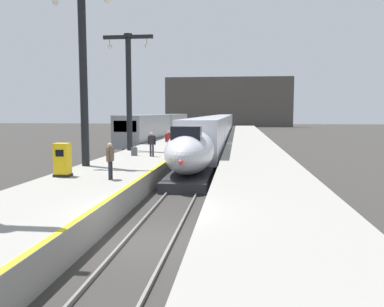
{
  "coord_description": "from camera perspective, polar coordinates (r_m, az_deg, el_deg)",
  "views": [
    {
      "loc": [
        2.76,
        -12.14,
        4.12
      ],
      "look_at": [
        0.21,
        10.02,
        1.8
      ],
      "focal_mm": 37.28,
      "sensor_mm": 36.0,
      "label": 1
    }
  ],
  "objects": [
    {
      "name": "highspeed_train_main",
      "position": [
        56.61,
        3.77,
        3.74
      ],
      "size": [
        2.92,
        76.3,
        3.6
      ],
      "color": "silver",
      "rests_on": "ground"
    },
    {
      "name": "rolling_suitcase",
      "position": [
        28.5,
        -8.26,
        0.31
      ],
      "size": [
        0.4,
        0.22,
        0.98
      ],
      "color": "#4C4C51",
      "rests_on": "platform_left"
    },
    {
      "name": "passenger_near_edge",
      "position": [
        27.74,
        -5.78,
        1.61
      ],
      "size": [
        0.57,
        0.25,
        1.69
      ],
      "color": "#23232D",
      "rests_on": "platform_left"
    },
    {
      "name": "ground_plane",
      "position": [
        13.11,
        -6.09,
        -12.41
      ],
      "size": [
        260.0,
        260.0,
        0.0
      ],
      "primitive_type": "plane",
      "color": "#33302D"
    },
    {
      "name": "passenger_far_waiting",
      "position": [
        18.48,
        -11.62,
        -0.65
      ],
      "size": [
        0.25,
        0.57,
        1.69
      ],
      "color": "#23232D",
      "rests_on": "platform_left"
    },
    {
      "name": "rail_secondary_right",
      "position": [
        41.11,
        -7.71,
        0.21
      ],
      "size": [
        0.08,
        110.0,
        0.12
      ],
      "primitive_type": "cube",
      "color": "slate",
      "rests_on": "ground"
    },
    {
      "name": "rail_main_right",
      "position": [
        39.89,
        3.64,
        0.08
      ],
      "size": [
        0.08,
        110.0,
        0.12
      ],
      "primitive_type": "cube",
      "color": "slate",
      "rests_on": "ground"
    },
    {
      "name": "platform_left",
      "position": [
        37.68,
        -3.88,
        0.45
      ],
      "size": [
        4.8,
        110.0,
        1.05
      ],
      "primitive_type": "cube",
      "color": "gray",
      "rests_on": "ground"
    },
    {
      "name": "rail_secondary_left",
      "position": [
        41.5,
        -9.72,
        0.24
      ],
      "size": [
        0.08,
        110.0,
        0.12
      ],
      "primitive_type": "cube",
      "color": "slate",
      "rests_on": "ground"
    },
    {
      "name": "rail_main_left",
      "position": [
        40.0,
        1.49,
        0.11
      ],
      "size": [
        0.08,
        110.0,
        0.12
      ],
      "primitive_type": "cube",
      "color": "slate",
      "rests_on": "ground"
    },
    {
      "name": "terminus_back_wall",
      "position": [
        114.21,
        5.22,
        7.35
      ],
      "size": [
        36.0,
        2.0,
        14.0
      ],
      "primitive_type": "cube",
      "color": "#4C4742",
      "rests_on": "ground"
    },
    {
      "name": "station_column_far",
      "position": [
        32.55,
        -9.04,
        10.21
      ],
      "size": [
        4.0,
        0.68,
        9.2
      ],
      "color": "black",
      "rests_on": "platform_left"
    },
    {
      "name": "regional_train_adjacent",
      "position": [
        56.83,
        -4.47,
        3.91
      ],
      "size": [
        2.85,
        36.6,
        3.8
      ],
      "color": "gray",
      "rests_on": "ground"
    },
    {
      "name": "passenger_mid_platform",
      "position": [
        30.2,
        -3.34,
        1.98
      ],
      "size": [
        0.53,
        0.36,
        1.69
      ],
      "color": "#23232D",
      "rests_on": "platform_left"
    },
    {
      "name": "station_column_mid",
      "position": [
        23.7,
        -15.34,
        12.89
      ],
      "size": [
        4.0,
        0.68,
        10.12
      ],
      "color": "black",
      "rests_on": "platform_left"
    },
    {
      "name": "platform_right",
      "position": [
        37.08,
        8.52,
        0.31
      ],
      "size": [
        4.8,
        110.0,
        1.05
      ],
      "primitive_type": "cube",
      "color": "gray",
      "rests_on": "ground"
    },
    {
      "name": "ticket_machine_yellow",
      "position": [
        20.01,
        -18.04,
        -1.04
      ],
      "size": [
        0.76,
        0.62,
        1.6
      ],
      "color": "yellow",
      "rests_on": "platform_left"
    },
    {
      "name": "platform_left_safety_stripe",
      "position": [
        37.29,
        -0.44,
        1.22
      ],
      "size": [
        0.2,
        107.8,
        0.01
      ],
      "primitive_type": "cube",
      "color": "yellow",
      "rests_on": "platform_left"
    }
  ]
}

